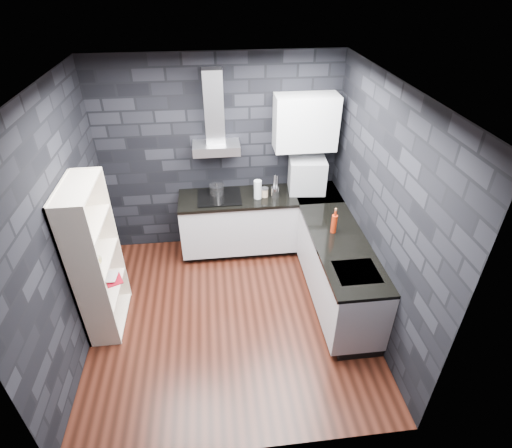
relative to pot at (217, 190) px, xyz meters
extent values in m
plane|color=#3F1A10|center=(0.08, -1.39, -0.97)|extent=(3.20, 3.20, 0.00)
plane|color=silver|center=(0.08, -1.39, 1.73)|extent=(3.20, 3.20, 0.00)
cube|color=black|center=(0.08, 0.24, 0.38)|extent=(3.20, 0.05, 2.70)
cube|color=black|center=(0.08, -3.01, 0.38)|extent=(3.20, 0.05, 2.70)
cube|color=black|center=(-1.55, -1.39, 0.38)|extent=(0.05, 3.20, 2.70)
cube|color=black|center=(1.70, -1.39, 0.38)|extent=(0.05, 3.20, 2.70)
cube|color=black|center=(0.58, -0.05, -0.92)|extent=(2.18, 0.50, 0.10)
cube|color=black|center=(1.42, -1.29, -0.92)|extent=(0.50, 1.78, 0.10)
cube|color=silver|center=(0.58, -0.09, -0.49)|extent=(2.20, 0.60, 0.76)
cube|color=silver|center=(1.38, -1.29, -0.49)|extent=(0.60, 1.80, 0.76)
cube|color=black|center=(0.58, -0.10, -0.09)|extent=(2.20, 0.62, 0.04)
cube|color=black|center=(1.37, -1.29, -0.09)|extent=(0.62, 1.80, 0.04)
cube|color=black|center=(1.38, -0.09, -0.09)|extent=(0.62, 0.62, 0.04)
cube|color=silver|center=(0.03, 0.04, 0.59)|extent=(0.60, 0.34, 0.12)
cube|color=silver|center=(0.03, 0.11, 1.10)|extent=(0.24, 0.20, 0.90)
cube|color=silver|center=(1.18, 0.04, 0.88)|extent=(0.80, 0.35, 0.70)
cube|color=black|center=(0.03, -0.09, -0.06)|extent=(0.58, 0.50, 0.01)
cube|color=silver|center=(1.38, -1.79, -0.08)|extent=(0.44, 0.40, 0.01)
cylinder|color=#BAB9BE|center=(0.00, 0.00, 0.00)|extent=(0.23, 0.23, 0.12)
cylinder|color=silver|center=(0.54, -0.16, 0.06)|extent=(0.11, 0.11, 0.26)
cylinder|color=tan|center=(0.64, -0.13, -0.01)|extent=(0.11, 0.11, 0.11)
cylinder|color=#BAB9BE|center=(0.78, -0.15, 0.00)|extent=(0.14, 0.14, 0.14)
cube|color=#A4A7AC|center=(1.23, -0.03, 0.16)|extent=(0.52, 0.42, 0.48)
cylinder|color=#A5270D|center=(1.33, -1.06, 0.04)|extent=(0.07, 0.07, 0.23)
cube|color=#EDDEC7|center=(-1.34, -1.28, -0.07)|extent=(0.58, 0.87, 1.80)
imported|color=white|center=(-1.34, -1.37, -0.03)|extent=(0.24, 0.24, 0.05)
imported|color=maroon|center=(-1.35, -1.15, -0.40)|extent=(0.17, 0.09, 0.24)
imported|color=#B2B2B2|center=(-1.38, -1.09, -0.38)|extent=(0.15, 0.03, 0.20)
camera|label=1|loc=(-0.02, -4.80, 2.62)|focal=28.00mm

